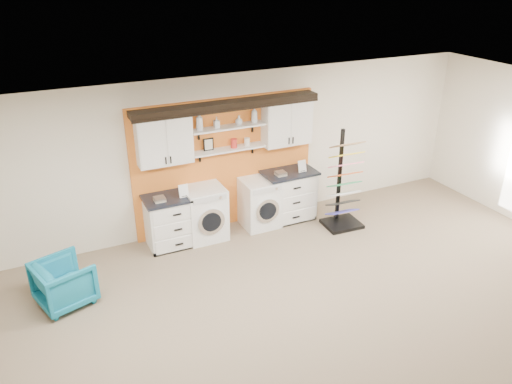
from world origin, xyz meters
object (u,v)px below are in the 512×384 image
sample_rack (343,198)px  armchair (64,283)px  base_cabinet_right (289,195)px  washer (205,213)px  base_cabinet_left (173,220)px  dryer (260,203)px

sample_rack → armchair: 4.93m
base_cabinet_right → washer: base_cabinet_right is taller
base_cabinet_left → armchair: base_cabinet_left is taller
base_cabinet_left → washer: (0.58, -0.00, 0.02)m
washer → sample_rack: 2.54m
armchair → base_cabinet_right: bearing=-95.0°
base_cabinet_left → base_cabinet_right: bearing=-0.0°
dryer → sample_rack: (1.38, -0.66, 0.11)m
base_cabinet_left → dryer: 1.65m
base_cabinet_right → washer: 1.68m
dryer → armchair: 3.66m
dryer → armchair: (-3.54, -0.93, -0.12)m
base_cabinet_right → sample_rack: size_ratio=0.54×
base_cabinet_left → dryer: size_ratio=1.03×
washer → armchair: washer is taller
base_cabinet_right → dryer: base_cabinet_right is taller
base_cabinet_right → dryer: (-0.61, -0.00, -0.03)m
armchair → base_cabinet_left: bearing=-81.4°
washer → dryer: bearing=0.0°
washer → base_cabinet_right: bearing=0.1°
base_cabinet_left → dryer: bearing=-0.1°
base_cabinet_left → washer: size_ratio=0.97×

